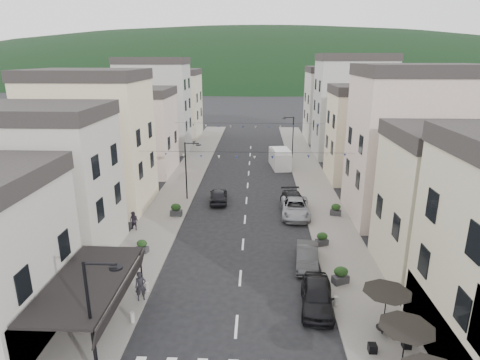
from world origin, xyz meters
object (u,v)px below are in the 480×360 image
at_px(parked_car_d, 294,202).
at_px(pedestrian_a, 141,286).
at_px(parked_car_b, 307,256).
at_px(delivery_van, 280,158).
at_px(parked_car_a, 317,296).
at_px(parked_car_e, 219,195).
at_px(pedestrian_b, 134,221).
at_px(parked_car_c, 295,208).

height_order(parked_car_d, pedestrian_a, pedestrian_a).
bearing_deg(parked_car_d, pedestrian_a, -128.26).
xyz_separation_m(parked_car_b, delivery_van, (-0.54, 26.20, 0.57)).
height_order(parked_car_a, parked_car_d, parked_car_a).
height_order(parked_car_d, parked_car_e, parked_car_d).
xyz_separation_m(delivery_van, pedestrian_b, (-13.26, -21.03, -0.33)).
relative_size(parked_car_b, pedestrian_b, 2.60).
bearing_deg(parked_car_e, parked_car_d, 162.78).
bearing_deg(delivery_van, parked_car_b, -96.16).
distance_m(parked_car_a, pedestrian_a, 10.40).
height_order(parked_car_c, delivery_van, delivery_van).
bearing_deg(parked_car_b, delivery_van, 97.27).
relative_size(parked_car_e, pedestrian_b, 2.62).
bearing_deg(parked_car_c, parked_car_e, 157.85).
bearing_deg(parked_car_a, pedestrian_a, -175.43).
xyz_separation_m(parked_car_c, pedestrian_a, (-10.40, -14.04, 0.27)).
xyz_separation_m(parked_car_d, pedestrian_b, (-13.80, -5.60, 0.17)).
relative_size(parked_car_a, parked_car_b, 1.08).
bearing_deg(parked_car_c, delivery_van, 93.58).
bearing_deg(parked_car_c, parked_car_a, -88.24).
xyz_separation_m(parked_car_a, delivery_van, (-0.54, 31.16, 0.49)).
height_order(parked_car_e, delivery_van, delivery_van).
bearing_deg(pedestrian_a, delivery_van, 48.54).
height_order(parked_car_a, parked_car_e, parked_car_a).
bearing_deg(parked_car_b, pedestrian_b, 165.58).
bearing_deg(pedestrian_b, parked_car_c, 31.31).
bearing_deg(pedestrian_a, parked_car_b, 0.96).
height_order(parked_car_a, delivery_van, delivery_van).
bearing_deg(parked_car_e, parked_car_b, 116.76).
relative_size(parked_car_b, parked_car_e, 0.99).
relative_size(parked_car_c, pedestrian_a, 3.02).
bearing_deg(parked_car_d, parked_car_a, -94.50).
height_order(parked_car_a, pedestrian_a, pedestrian_a).
xyz_separation_m(parked_car_e, pedestrian_a, (-3.00, -17.32, 0.31)).
distance_m(parked_car_b, parked_car_e, 14.55).
bearing_deg(delivery_van, parked_car_c, -95.52).
bearing_deg(parked_car_d, parked_car_c, -94.50).
distance_m(parked_car_a, pedestrian_b, 17.12).
distance_m(parked_car_d, delivery_van, 15.45).
distance_m(parked_car_b, pedestrian_b, 14.74).
relative_size(parked_car_d, parked_car_e, 1.24).
relative_size(parked_car_a, parked_car_d, 0.86).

